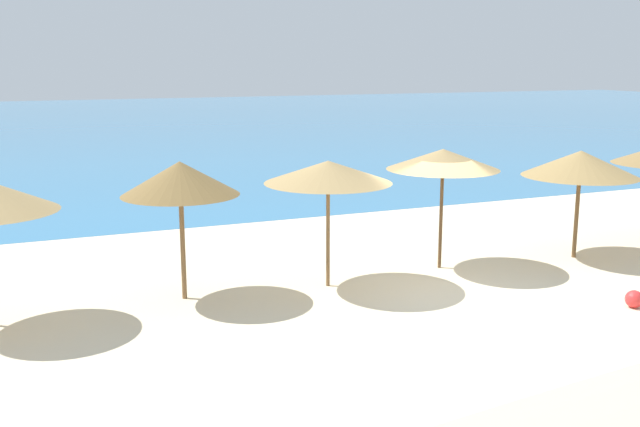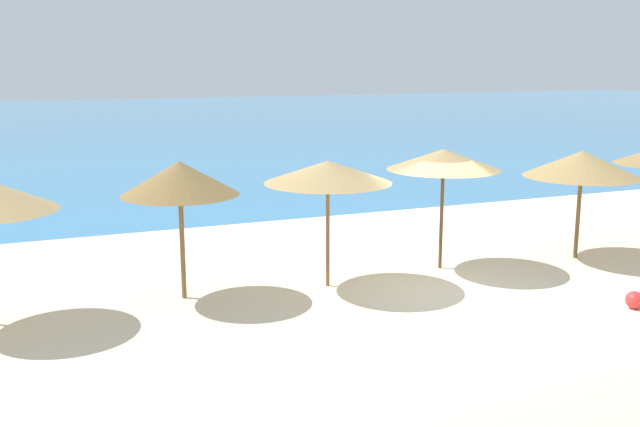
% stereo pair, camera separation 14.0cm
% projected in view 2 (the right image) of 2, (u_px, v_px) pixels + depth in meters
% --- Properties ---
extents(ground_plane, '(160.00, 160.00, 0.00)m').
position_uv_depth(ground_plane, '(442.00, 289.00, 15.14)').
color(ground_plane, beige).
extents(sea_water, '(160.00, 72.65, 0.01)m').
position_uv_depth(sea_water, '(133.00, 123.00, 54.90)').
color(sea_water, teal).
rests_on(sea_water, ground_plane).
extents(beach_umbrella_3, '(2.29, 2.29, 2.75)m').
position_uv_depth(beach_umbrella_3, '(180.00, 178.00, 14.08)').
color(beach_umbrella_3, brown).
rests_on(beach_umbrella_3, ground_plane).
extents(beach_umbrella_4, '(2.63, 2.63, 2.65)m').
position_uv_depth(beach_umbrella_4, '(328.00, 172.00, 14.86)').
color(beach_umbrella_4, brown).
rests_on(beach_umbrella_4, ground_plane).
extents(beach_umbrella_5, '(2.52, 2.52, 2.72)m').
position_uv_depth(beach_umbrella_5, '(443.00, 160.00, 16.17)').
color(beach_umbrella_5, brown).
rests_on(beach_umbrella_5, ground_plane).
extents(beach_umbrella_6, '(2.70, 2.70, 2.58)m').
position_uv_depth(beach_umbrella_6, '(582.00, 164.00, 17.07)').
color(beach_umbrella_6, brown).
rests_on(beach_umbrella_6, ground_plane).
extents(beach_ball, '(0.34, 0.34, 0.34)m').
position_uv_depth(beach_ball, '(634.00, 300.00, 13.91)').
color(beach_ball, red).
rests_on(beach_ball, ground_plane).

